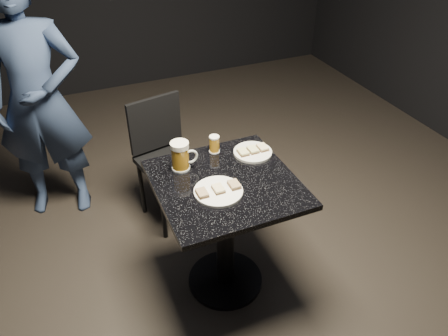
{
  "coord_description": "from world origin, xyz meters",
  "views": [
    {
      "loc": [
        -0.69,
        -1.61,
        2.08
      ],
      "look_at": [
        0.0,
        0.02,
        0.82
      ],
      "focal_mm": 35.0,
      "sensor_mm": 36.0,
      "label": 1
    }
  ],
  "objects": [
    {
      "name": "floor",
      "position": [
        0.0,
        0.0,
        0.0
      ],
      "size": [
        6.0,
        6.0,
        0.0
      ],
      "primitive_type": "plane",
      "color": "black",
      "rests_on": "ground"
    },
    {
      "name": "plate_large",
      "position": [
        -0.07,
        -0.07,
        0.76
      ],
      "size": [
        0.24,
        0.24,
        0.01
      ],
      "primitive_type": "cylinder",
      "color": "white",
      "rests_on": "table"
    },
    {
      "name": "plate_small",
      "position": [
        0.24,
        0.18,
        0.76
      ],
      "size": [
        0.21,
        0.21,
        0.01
      ],
      "primitive_type": "cylinder",
      "color": "white",
      "rests_on": "table"
    },
    {
      "name": "patron",
      "position": [
        -0.8,
        1.13,
        0.83
      ],
      "size": [
        0.69,
        0.53,
        1.66
      ],
      "primitive_type": "imported",
      "rotation": [
        0.0,
        0.0,
        -0.25
      ],
      "color": "navy",
      "rests_on": "floor"
    },
    {
      "name": "table",
      "position": [
        0.0,
        0.0,
        0.51
      ],
      "size": [
        0.7,
        0.7,
        0.75
      ],
      "color": "black",
      "rests_on": "floor"
    },
    {
      "name": "beer_mug",
      "position": [
        -0.17,
        0.2,
        0.83
      ],
      "size": [
        0.14,
        0.1,
        0.16
      ],
      "color": "silver",
      "rests_on": "table"
    },
    {
      "name": "beer_tumbler",
      "position": [
        0.05,
        0.28,
        0.8
      ],
      "size": [
        0.06,
        0.06,
        0.1
      ],
      "color": "silver",
      "rests_on": "table"
    },
    {
      "name": "chair",
      "position": [
        -0.11,
        0.75,
        0.5
      ],
      "size": [
        0.43,
        0.43,
        0.85
      ],
      "color": "black",
      "rests_on": "floor"
    },
    {
      "name": "canapes_on_plate_large",
      "position": [
        -0.07,
        -0.07,
        0.77
      ],
      "size": [
        0.22,
        0.07,
        0.02
      ],
      "color": "#4C3521",
      "rests_on": "plate_large"
    },
    {
      "name": "canapes_on_plate_small",
      "position": [
        0.24,
        0.18,
        0.77
      ],
      "size": [
        0.17,
        0.07,
        0.02
      ],
      "color": "#4C3521",
      "rests_on": "plate_small"
    }
  ]
}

